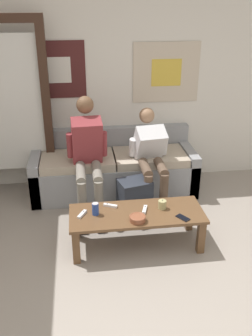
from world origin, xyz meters
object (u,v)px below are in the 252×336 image
at_px(person_seated_adult, 88,152).
at_px(game_controller_near_right, 145,209).
at_px(person_seated_teen, 151,155).
at_px(game_controller_near_left, 82,214).
at_px(drink_can_blue, 95,209).
at_px(game_controller_far_center, 110,206).
at_px(backpack, 135,200).
at_px(couch, 114,170).
at_px(cell_phone, 183,218).
at_px(pillar_candle, 162,205).
at_px(ceramic_bowl, 138,218).
at_px(coffee_table, 137,218).

relative_size(person_seated_adult, game_controller_near_right, 8.78).
height_order(person_seated_teen, game_controller_near_left, person_seated_teen).
xyz_separation_m(drink_can_blue, game_controller_far_center, (0.16, 0.13, -0.05)).
relative_size(backpack, drink_can_blue, 3.70).
height_order(couch, cell_phone, couch).
relative_size(drink_can_blue, game_controller_far_center, 0.86).
xyz_separation_m(person_seated_teen, backpack, (-0.23, -0.34, -0.40)).
bearing_deg(pillar_candle, cell_phone, -52.61).
bearing_deg(pillar_candle, couch, 107.74).
bearing_deg(game_controller_near_right, ceramic_bowl, -119.25).
height_order(coffee_table, ceramic_bowl, ceramic_bowl).
distance_m(couch, cell_phone, 1.47).
distance_m(person_seated_teen, game_controller_near_left, 1.21).
xyz_separation_m(couch, backpack, (0.17, -0.68, -0.07)).
relative_size(person_seated_teen, game_controller_far_center, 7.64).
distance_m(person_seated_adult, backpack, 0.76).
relative_size(person_seated_teen, cell_phone, 7.36).
height_order(coffee_table, pillar_candle, pillar_candle).
distance_m(coffee_table, game_controller_near_right, 0.12).
relative_size(coffee_table, pillar_candle, 13.27).
distance_m(couch, game_controller_near_left, 1.26).
xyz_separation_m(backpack, pillar_candle, (0.20, -0.48, 0.20)).
relative_size(game_controller_near_left, game_controller_far_center, 0.99).
relative_size(pillar_candle, game_controller_near_left, 0.70).
height_order(coffee_table, game_controller_near_left, game_controller_near_left).
bearing_deg(person_seated_adult, game_controller_near_left, -96.91).
relative_size(person_seated_adult, game_controller_far_center, 8.97).
relative_size(ceramic_bowl, cell_phone, 1.06).
xyz_separation_m(couch, drink_can_blue, (-0.30, -1.19, 0.16)).
relative_size(pillar_candle, game_controller_far_center, 0.69).
xyz_separation_m(drink_can_blue, game_controller_near_right, (0.49, 0.01, -0.05)).
distance_m(couch, person_seated_adult, 0.65).
distance_m(game_controller_near_left, cell_phone, 0.97).
bearing_deg(game_controller_far_center, game_controller_near_left, -156.26).
height_order(backpack, cell_phone, backpack).
bearing_deg(drink_can_blue, person_seated_teen, 50.15).
distance_m(drink_can_blue, game_controller_near_left, 0.14).
height_order(game_controller_near_right, game_controller_far_center, same).
xyz_separation_m(ceramic_bowl, game_controller_near_right, (0.10, 0.18, -0.02)).
bearing_deg(coffee_table, ceramic_bowl, -96.38).
height_order(pillar_candle, drink_can_blue, drink_can_blue).
relative_size(ceramic_bowl, game_controller_far_center, 1.10).
distance_m(person_seated_teen, drink_can_blue, 1.11).
height_order(backpack, game_controller_near_right, backpack).
distance_m(backpack, ceramic_bowl, 0.71).
height_order(coffee_table, drink_can_blue, drink_can_blue).
bearing_deg(pillar_candle, game_controller_near_right, -173.91).
height_order(drink_can_blue, cell_phone, drink_can_blue).
relative_size(backpack, game_controller_near_left, 3.23).
distance_m(person_seated_teen, pillar_candle, 0.84).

